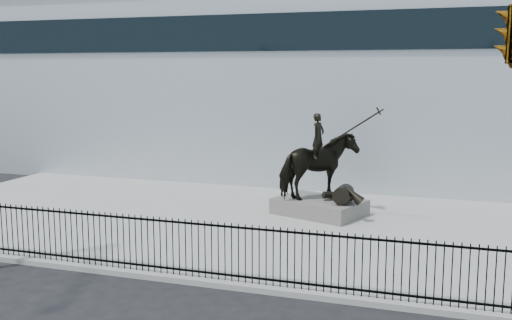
% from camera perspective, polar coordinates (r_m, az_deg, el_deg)
% --- Properties ---
extents(ground, '(120.00, 120.00, 0.00)m').
position_cam_1_polar(ground, '(14.29, -4.06, -13.64)').
color(ground, black).
rests_on(ground, ground).
extents(plaza, '(30.00, 12.00, 0.15)m').
position_cam_1_polar(plaza, '(20.57, 3.44, -6.42)').
color(plaza, '#999996').
rests_on(plaza, ground).
extents(building, '(44.00, 14.00, 9.00)m').
position_cam_1_polar(building, '(32.62, 9.47, 6.91)').
color(building, '#B6BCC7').
rests_on(building, ground).
extents(picket_fence, '(22.10, 0.10, 1.50)m').
position_cam_1_polar(picket_fence, '(15.08, -2.26, -8.77)').
color(picket_fence, black).
rests_on(picket_fence, plaza).
extents(statue_plinth, '(3.56, 2.99, 0.57)m').
position_cam_1_polar(statue_plinth, '(22.06, 6.05, -4.46)').
color(statue_plinth, '#55524E').
rests_on(statue_plinth, plaza).
extents(equestrian_statue, '(3.67, 2.96, 3.29)m').
position_cam_1_polar(equestrian_statue, '(21.74, 6.24, -0.69)').
color(equestrian_statue, black).
rests_on(equestrian_statue, statue_plinth).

